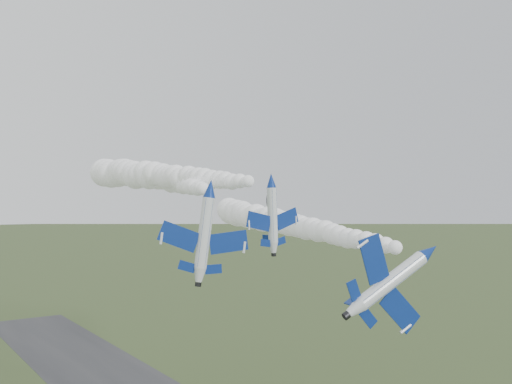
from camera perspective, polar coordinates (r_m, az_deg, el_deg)
jet_lead at (r=68.34m, az=17.01°, el=-5.72°), size 6.62×14.29×10.26m
smoke_trail_jet_lead at (r=103.44m, az=3.05°, el=-3.16°), size 21.29×73.95×5.73m
jet_pair_left at (r=74.31m, az=-4.58°, el=0.39°), size 11.68×13.56×3.57m
smoke_trail_jet_pair_left at (r=109.95m, az=-8.29°, el=0.92°), size 26.61×61.58×4.43m
jet_pair_right at (r=78.64m, az=1.58°, el=1.19°), size 9.69×11.52×2.85m
smoke_trail_jet_pair_right at (r=101.94m, az=-9.21°, el=1.59°), size 12.41×53.31×5.83m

